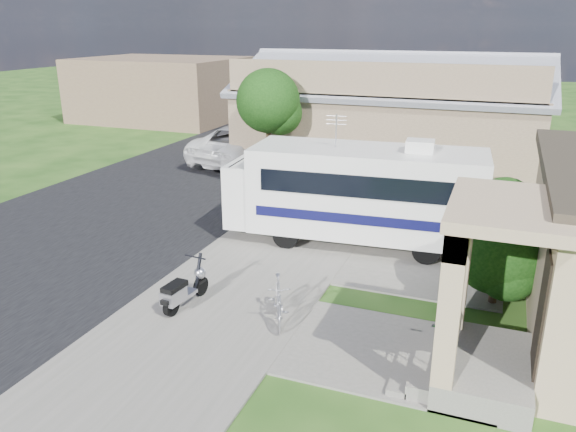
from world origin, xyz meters
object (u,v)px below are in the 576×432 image
(shrub, at_px, (503,241))
(scooter, at_px, (183,290))
(garden_hose, at_px, (441,335))
(pickup_truck, at_px, (250,143))
(van, at_px, (300,121))
(motorhome, at_px, (357,191))
(bicycle, at_px, (279,303))

(shrub, distance_m, scooter, 7.22)
(shrub, xyz_separation_m, garden_hose, (-0.99, -2.09, -1.44))
(pickup_truck, bearing_deg, scooter, 118.66)
(shrub, relative_size, van, 0.50)
(motorhome, relative_size, shrub, 2.46)
(motorhome, height_order, bicycle, motorhome)
(shrub, xyz_separation_m, scooter, (-6.55, -2.85, -1.06))
(bicycle, height_order, garden_hose, bicycle)
(scooter, xyz_separation_m, pickup_truck, (-4.57, 13.49, 0.43))
(shrub, bearing_deg, scooter, -156.53)
(shrub, xyz_separation_m, bicycle, (-4.33, -2.65, -1.05))
(motorhome, height_order, van, motorhome)
(pickup_truck, bearing_deg, garden_hose, 138.46)
(shrub, height_order, scooter, shrub)
(scooter, bearing_deg, motorhome, 69.69)
(shrub, bearing_deg, bicycle, -148.57)
(garden_hose, bearing_deg, motorhome, 123.28)
(bicycle, xyz_separation_m, van, (-6.86, 20.25, 0.39))
(shrub, distance_m, van, 20.87)
(bicycle, height_order, van, van)
(shrub, xyz_separation_m, pickup_truck, (-11.12, 10.65, -0.64))
(motorhome, height_order, pickup_truck, motorhome)
(shrub, bearing_deg, van, 122.45)
(scooter, distance_m, garden_hose, 5.63)
(pickup_truck, xyz_separation_m, van, (-0.07, 6.96, -0.02))
(shrub, height_order, van, shrub)
(bicycle, bearing_deg, scooter, 161.25)
(motorhome, bearing_deg, pickup_truck, 126.67)
(garden_hose, bearing_deg, shrub, 64.75)
(shrub, xyz_separation_m, van, (-11.19, 17.61, -0.66))
(motorhome, bearing_deg, bicycle, -98.34)
(garden_hose, bearing_deg, bicycle, -170.55)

